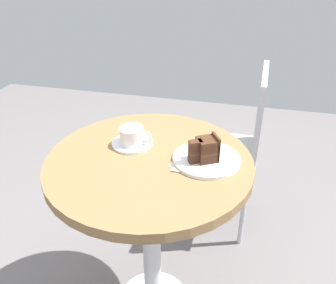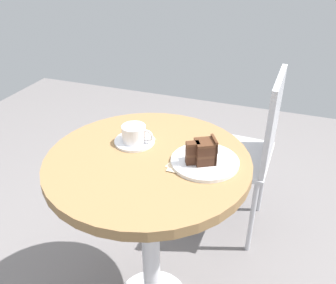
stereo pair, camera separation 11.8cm
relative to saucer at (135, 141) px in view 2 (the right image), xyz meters
name	(u,v)px [view 2 (the right image)]	position (x,y,z in m)	size (l,w,h in m)	color
cafe_table	(149,190)	(0.08, -0.08, -0.14)	(0.69, 0.69, 0.75)	olive
saucer	(135,141)	(0.00, 0.00, 0.00)	(0.14, 0.14, 0.01)	white
coffee_cup	(134,133)	(0.00, 0.00, 0.04)	(0.11, 0.08, 0.06)	white
teaspoon	(146,137)	(0.03, 0.03, 0.01)	(0.10, 0.03, 0.00)	silver
cake_plate	(205,161)	(0.27, -0.04, 0.00)	(0.22, 0.22, 0.01)	white
cake_slice	(203,152)	(0.27, -0.06, 0.05)	(0.10, 0.08, 0.08)	#422619
fork	(213,152)	(0.28, 0.01, 0.01)	(0.13, 0.08, 0.00)	silver
napkin	(193,163)	(0.23, -0.06, 0.00)	(0.16, 0.16, 0.00)	beige
cafe_chair	(250,144)	(0.35, 0.53, -0.24)	(0.39, 0.39, 0.87)	#BCBCC1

